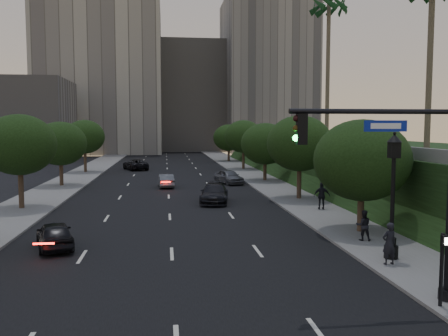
{
  "coord_description": "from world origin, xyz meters",
  "views": [
    {
      "loc": [
        -0.25,
        -16.39,
        5.82
      ],
      "look_at": [
        2.9,
        8.95,
        3.6
      ],
      "focal_mm": 38.0,
      "sensor_mm": 36.0,
      "label": 1
    }
  ],
  "objects": [
    {
      "name": "sidewalk_left",
      "position": [
        -10.25,
        30.0,
        0.07
      ],
      "size": [
        4.5,
        140.0,
        0.15
      ],
      "primitive_type": "cube",
      "color": "slate",
      "rests_on": "ground"
    },
    {
      "name": "palm_far",
      "position": [
        16.0,
        30.0,
        17.64
      ],
      "size": [
        3.2,
        3.2,
        15.5
      ],
      "color": "#4C4233",
      "rests_on": "embankment"
    },
    {
      "name": "tree_right_c",
      "position": [
        10.3,
        33.0,
        4.02
      ],
      "size": [
        5.2,
        5.2,
        6.24
      ],
      "color": "#38281C",
      "rests_on": "ground"
    },
    {
      "name": "street_lamp",
      "position": [
        9.41,
        2.66,
        2.63
      ],
      "size": [
        0.64,
        0.64,
        5.62
      ],
      "color": "black",
      "rests_on": "ground"
    },
    {
      "name": "parapet_wall",
      "position": [
        13.5,
        28.0,
        4.35
      ],
      "size": [
        0.35,
        90.0,
        0.7
      ],
      "primitive_type": "cube",
      "color": "slate",
      "rests_on": "embankment"
    },
    {
      "name": "pedestrian_a",
      "position": [
        8.88,
        1.8,
        1.03
      ],
      "size": [
        0.71,
        0.53,
        1.75
      ],
      "primitive_type": "imported",
      "rotation": [
        0.0,
        0.0,
        3.33
      ],
      "color": "black",
      "rests_on": "sidewalk_right"
    },
    {
      "name": "traffic_signal_mast",
      "position": [
        7.82,
        -2.26,
        3.67
      ],
      "size": [
        5.68,
        0.56,
        7.0
      ],
      "color": "black",
      "rests_on": "ground"
    },
    {
      "name": "sedan_mid_left",
      "position": [
        -0.22,
        29.38,
        0.65
      ],
      "size": [
        1.66,
        4.01,
        1.29
      ],
      "primitive_type": "imported",
      "rotation": [
        0.0,
        0.0,
        3.22
      ],
      "color": "#5B5E62",
      "rests_on": "ground"
    },
    {
      "name": "tree_left_d",
      "position": [
        -10.3,
        45.0,
        4.58
      ],
      "size": [
        5.0,
        5.0,
        6.71
      ],
      "color": "#38281C",
      "rests_on": "ground"
    },
    {
      "name": "office_block_left",
      "position": [
        -14.0,
        92.0,
        16.0
      ],
      "size": [
        26.0,
        20.0,
        32.0
      ],
      "primitive_type": "cube",
      "color": "gray",
      "rests_on": "ground"
    },
    {
      "name": "pedestrian_b",
      "position": [
        9.55,
        5.89,
        0.92
      ],
      "size": [
        0.85,
        0.72,
        1.53
      ],
      "primitive_type": "imported",
      "rotation": [
        0.0,
        0.0,
        2.94
      ],
      "color": "black",
      "rests_on": "sidewalk_right"
    },
    {
      "name": "office_block_filler",
      "position": [
        -26.0,
        70.0,
        7.0
      ],
      "size": [
        18.0,
        16.0,
        14.0
      ],
      "primitive_type": "cube",
      "color": "gray",
      "rests_on": "ground"
    },
    {
      "name": "sidewalk_right",
      "position": [
        10.25,
        30.0,
        0.07
      ],
      "size": [
        4.5,
        140.0,
        0.15
      ],
      "primitive_type": "cube",
      "color": "slate",
      "rests_on": "ground"
    },
    {
      "name": "tree_left_b",
      "position": [
        -10.3,
        18.0,
        4.58
      ],
      "size": [
        5.0,
        5.0,
        6.71
      ],
      "color": "#38281C",
      "rests_on": "ground"
    },
    {
      "name": "sedan_near_right",
      "position": [
        3.46,
        19.46,
        0.73
      ],
      "size": [
        2.77,
        5.29,
        1.46
      ],
      "primitive_type": "imported",
      "rotation": [
        0.0,
        0.0,
        -0.15
      ],
      "color": "black",
      "rests_on": "ground"
    },
    {
      "name": "embankment",
      "position": [
        22.0,
        28.0,
        2.0
      ],
      "size": [
        18.0,
        90.0,
        4.0
      ],
      "primitive_type": "cube",
      "color": "black",
      "rests_on": "ground"
    },
    {
      "name": "sedan_near_left",
      "position": [
        -5.55,
        6.78,
        0.66
      ],
      "size": [
        2.63,
        4.17,
        1.32
      ],
      "primitive_type": "imported",
      "rotation": [
        0.0,
        0.0,
        3.44
      ],
      "color": "black",
      "rests_on": "ground"
    },
    {
      "name": "office_block_mid",
      "position": [
        6.0,
        102.0,
        13.0
      ],
      "size": [
        22.0,
        18.0,
        26.0
      ],
      "primitive_type": "cube",
      "color": "gray",
      "rests_on": "ground"
    },
    {
      "name": "tree_right_e",
      "position": [
        10.3,
        62.0,
        4.02
      ],
      "size": [
        5.2,
        5.2,
        6.24
      ],
      "color": "#38281C",
      "rests_on": "ground"
    },
    {
      "name": "tree_right_a",
      "position": [
        10.3,
        8.0,
        4.02
      ],
      "size": [
        5.2,
        5.2,
        6.24
      ],
      "color": "#38281C",
      "rests_on": "ground"
    },
    {
      "name": "tree_right_d",
      "position": [
        10.3,
        47.0,
        4.52
      ],
      "size": [
        5.2,
        5.2,
        6.74
      ],
      "color": "#38281C",
      "rests_on": "ground"
    },
    {
      "name": "tree_right_b",
      "position": [
        10.3,
        20.0,
        4.52
      ],
      "size": [
        5.2,
        5.2,
        6.74
      ],
      "color": "#38281C",
      "rests_on": "ground"
    },
    {
      "name": "tree_left_c",
      "position": [
        -10.3,
        31.0,
        4.21
      ],
      "size": [
        5.0,
        5.0,
        6.34
      ],
      "color": "#38281C",
      "rests_on": "ground"
    },
    {
      "name": "sedan_far_left",
      "position": [
        -4.28,
        48.48,
        0.72
      ],
      "size": [
        4.04,
        5.72,
        1.45
      ],
      "primitive_type": "imported",
      "rotation": [
        0.0,
        0.0,
        3.49
      ],
      "color": "black",
      "rests_on": "ground"
    },
    {
      "name": "road_surface",
      "position": [
        0.0,
        30.0,
        0.01
      ],
      "size": [
        16.0,
        140.0,
        0.02
      ],
      "primitive_type": "cube",
      "color": "black",
      "rests_on": "ground"
    },
    {
      "name": "pedestrian_signal",
      "position": [
        8.37,
        -2.8,
        1.57
      ],
      "size": [
        0.3,
        0.33,
        2.5
      ],
      "color": "black",
      "rests_on": "ground"
    },
    {
      "name": "office_block_right",
      "position": [
        24.0,
        96.0,
        18.0
      ],
      "size": [
        20.0,
        22.0,
        36.0
      ],
      "primitive_type": "cube",
      "color": "gray",
      "rests_on": "ground"
    },
    {
      "name": "sedan_far_right",
      "position": [
        6.18,
        31.26,
        0.74
      ],
      "size": [
        3.02,
        4.69,
        1.48
      ],
      "primitive_type": "imported",
      "rotation": [
        0.0,
        0.0,
        0.32
      ],
      "color": "#54575C",
      "rests_on": "ground"
    },
    {
      "name": "ground",
      "position": [
        0.0,
        0.0,
        0.0
      ],
      "size": [
        160.0,
        160.0,
        0.0
      ],
      "primitive_type": "plane",
      "color": "black",
      "rests_on": "ground"
    },
    {
      "name": "pedestrian_c",
      "position": [
        10.43,
        14.84,
        1.09
      ],
      "size": [
        1.17,
        0.67,
        1.87
      ],
      "primitive_type": "imported",
      "rotation": [
        0.0,
        0.0,
        2.94
      ],
      "color": "black",
      "rests_on": "sidewalk_right"
    }
  ]
}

